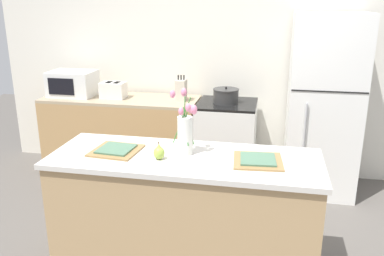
{
  "coord_description": "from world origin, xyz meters",
  "views": [
    {
      "loc": [
        0.54,
        -2.45,
        1.89
      ],
      "look_at": [
        0.0,
        0.25,
        1.02
      ],
      "focal_mm": 38.0,
      "sensor_mm": 36.0,
      "label": 1
    }
  ],
  "objects_px": {
    "microwave": "(73,83)",
    "toaster": "(113,90)",
    "flower_vase": "(185,131)",
    "cooking_pot": "(226,96)",
    "pear_figurine": "(159,152)",
    "plate_setting_left": "(116,150)",
    "knife_block": "(181,90)",
    "stove_range": "(226,143)",
    "plate_setting_right": "(258,160)",
    "refrigerator": "(323,106)"
  },
  "relations": [
    {
      "from": "microwave",
      "to": "toaster",
      "type": "bearing_deg",
      "value": -3.01
    },
    {
      "from": "flower_vase",
      "to": "cooking_pot",
      "type": "xyz_separation_m",
      "value": [
        0.09,
        1.54,
        -0.11
      ]
    },
    {
      "from": "pear_figurine",
      "to": "toaster",
      "type": "relative_size",
      "value": 0.43
    },
    {
      "from": "toaster",
      "to": "microwave",
      "type": "bearing_deg",
      "value": 176.99
    },
    {
      "from": "cooking_pot",
      "to": "flower_vase",
      "type": "bearing_deg",
      "value": -93.38
    },
    {
      "from": "pear_figurine",
      "to": "plate_setting_left",
      "type": "xyz_separation_m",
      "value": [
        -0.33,
        0.08,
        -0.04
      ]
    },
    {
      "from": "cooking_pot",
      "to": "knife_block",
      "type": "xyz_separation_m",
      "value": [
        -0.47,
        0.01,
        0.04
      ]
    },
    {
      "from": "toaster",
      "to": "stove_range",
      "type": "bearing_deg",
      "value": 1.21
    },
    {
      "from": "stove_range",
      "to": "flower_vase",
      "type": "relative_size",
      "value": 1.98
    },
    {
      "from": "stove_range",
      "to": "pear_figurine",
      "type": "bearing_deg",
      "value": -98.53
    },
    {
      "from": "plate_setting_right",
      "to": "cooking_pot",
      "type": "height_order",
      "value": "cooking_pot"
    },
    {
      "from": "cooking_pot",
      "to": "plate_setting_right",
      "type": "bearing_deg",
      "value": -76.06
    },
    {
      "from": "plate_setting_right",
      "to": "toaster",
      "type": "bearing_deg",
      "value": 135.55
    },
    {
      "from": "refrigerator",
      "to": "plate_setting_right",
      "type": "xyz_separation_m",
      "value": [
        -0.57,
        -1.6,
        0.02
      ]
    },
    {
      "from": "refrigerator",
      "to": "plate_setting_left",
      "type": "xyz_separation_m",
      "value": [
        -1.53,
        -1.6,
        0.02
      ]
    },
    {
      "from": "stove_range",
      "to": "cooking_pot",
      "type": "bearing_deg",
      "value": -140.28
    },
    {
      "from": "microwave",
      "to": "knife_block",
      "type": "relative_size",
      "value": 1.78
    },
    {
      "from": "flower_vase",
      "to": "plate_setting_left",
      "type": "xyz_separation_m",
      "value": [
        -0.48,
        -0.05,
        -0.15
      ]
    },
    {
      "from": "knife_block",
      "to": "refrigerator",
      "type": "bearing_deg",
      "value": 0.14
    },
    {
      "from": "flower_vase",
      "to": "plate_setting_right",
      "type": "height_order",
      "value": "flower_vase"
    },
    {
      "from": "pear_figurine",
      "to": "plate_setting_right",
      "type": "bearing_deg",
      "value": 6.85
    },
    {
      "from": "knife_block",
      "to": "plate_setting_left",
      "type": "bearing_deg",
      "value": -93.44
    },
    {
      "from": "toaster",
      "to": "microwave",
      "type": "height_order",
      "value": "microwave"
    },
    {
      "from": "toaster",
      "to": "cooking_pot",
      "type": "xyz_separation_m",
      "value": [
        1.21,
        0.01,
        -0.01
      ]
    },
    {
      "from": "plate_setting_left",
      "to": "toaster",
      "type": "distance_m",
      "value": 1.71
    },
    {
      "from": "pear_figurine",
      "to": "knife_block",
      "type": "xyz_separation_m",
      "value": [
        -0.23,
        1.68,
        0.05
      ]
    },
    {
      "from": "refrigerator",
      "to": "flower_vase",
      "type": "bearing_deg",
      "value": -124.24
    },
    {
      "from": "stove_range",
      "to": "knife_block",
      "type": "height_order",
      "value": "knife_block"
    },
    {
      "from": "cooking_pot",
      "to": "microwave",
      "type": "xyz_separation_m",
      "value": [
        -1.69,
        0.01,
        0.06
      ]
    },
    {
      "from": "cooking_pot",
      "to": "stove_range",
      "type": "bearing_deg",
      "value": 39.72
    },
    {
      "from": "plate_setting_left",
      "to": "knife_block",
      "type": "bearing_deg",
      "value": 86.56
    },
    {
      "from": "plate_setting_left",
      "to": "microwave",
      "type": "distance_m",
      "value": 1.96
    },
    {
      "from": "flower_vase",
      "to": "microwave",
      "type": "distance_m",
      "value": 2.23
    },
    {
      "from": "stove_range",
      "to": "refrigerator",
      "type": "xyz_separation_m",
      "value": [
        0.95,
        0.0,
        0.45
      ]
    },
    {
      "from": "plate_setting_left",
      "to": "toaster",
      "type": "bearing_deg",
      "value": 112.29
    },
    {
      "from": "pear_figurine",
      "to": "plate_setting_left",
      "type": "relative_size",
      "value": 0.36
    },
    {
      "from": "flower_vase",
      "to": "cooking_pot",
      "type": "height_order",
      "value": "flower_vase"
    },
    {
      "from": "stove_range",
      "to": "cooking_pot",
      "type": "xyz_separation_m",
      "value": [
        -0.01,
        -0.01,
        0.51
      ]
    },
    {
      "from": "toaster",
      "to": "knife_block",
      "type": "distance_m",
      "value": 0.74
    },
    {
      "from": "toaster",
      "to": "microwave",
      "type": "relative_size",
      "value": 0.58
    },
    {
      "from": "plate_setting_left",
      "to": "toaster",
      "type": "xyz_separation_m",
      "value": [
        -0.65,
        1.58,
        0.06
      ]
    },
    {
      "from": "plate_setting_left",
      "to": "plate_setting_right",
      "type": "bearing_deg",
      "value": 0.0
    },
    {
      "from": "refrigerator",
      "to": "toaster",
      "type": "height_order",
      "value": "refrigerator"
    },
    {
      "from": "plate_setting_right",
      "to": "microwave",
      "type": "relative_size",
      "value": 0.69
    },
    {
      "from": "flower_vase",
      "to": "plate_setting_right",
      "type": "xyz_separation_m",
      "value": [
        0.49,
        -0.05,
        -0.15
      ]
    },
    {
      "from": "stove_range",
      "to": "plate_setting_left",
      "type": "relative_size",
      "value": 2.64
    },
    {
      "from": "plate_setting_left",
      "to": "plate_setting_right",
      "type": "xyz_separation_m",
      "value": [
        0.96,
        0.0,
        0.0
      ]
    },
    {
      "from": "cooking_pot",
      "to": "knife_block",
      "type": "distance_m",
      "value": 0.47
    },
    {
      "from": "plate_setting_right",
      "to": "knife_block",
      "type": "distance_m",
      "value": 1.82
    },
    {
      "from": "refrigerator",
      "to": "cooking_pot",
      "type": "bearing_deg",
      "value": -179.25
    }
  ]
}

